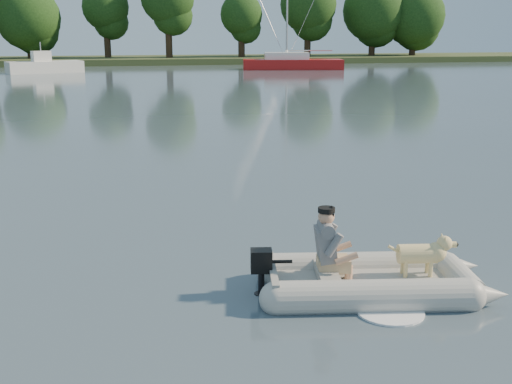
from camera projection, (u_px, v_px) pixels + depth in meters
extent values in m
plane|color=slate|center=(311.00, 296.00, 8.04)|extent=(160.00, 160.00, 0.00)
cube|color=#47512D|center=(132.00, 61.00, 66.65)|extent=(160.00, 12.00, 0.70)
cylinder|color=#332316|center=(31.00, 49.00, 63.61)|extent=(0.70, 0.70, 2.94)
sphere|color=#254E1A|center=(28.00, 18.00, 62.88)|extent=(6.27, 6.27, 6.27)
cylinder|color=#332316|center=(108.00, 45.00, 65.70)|extent=(0.70, 0.70, 3.67)
sphere|color=#254E1A|center=(105.00, 7.00, 64.78)|extent=(4.69, 4.69, 4.69)
cylinder|color=#332316|center=(169.00, 42.00, 65.22)|extent=(0.70, 0.70, 4.29)
cylinder|color=#332316|center=(242.00, 47.00, 67.23)|extent=(0.70, 0.70, 3.21)
sphere|color=#254E1A|center=(241.00, 14.00, 66.42)|extent=(4.41, 4.41, 4.41)
cylinder|color=#332316|center=(307.00, 43.00, 69.30)|extent=(0.70, 0.70, 3.94)
sphere|color=#254E1A|center=(308.00, 4.00, 68.31)|extent=(6.03, 6.03, 6.03)
cylinder|color=#332316|center=(372.00, 45.00, 71.21)|extent=(0.70, 0.70, 3.52)
sphere|color=#254E1A|center=(373.00, 11.00, 70.33)|extent=(6.68, 6.68, 6.68)
cylinder|color=#332316|center=(412.00, 46.00, 72.04)|extent=(0.70, 0.70, 3.21)
sphere|color=#254E1A|center=(414.00, 16.00, 71.24)|extent=(6.79, 6.79, 6.79)
cube|color=#A71313|center=(293.00, 66.00, 55.57)|extent=(8.89, 4.09, 1.07)
cube|color=white|center=(287.00, 56.00, 55.36)|extent=(4.04, 2.58, 0.64)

